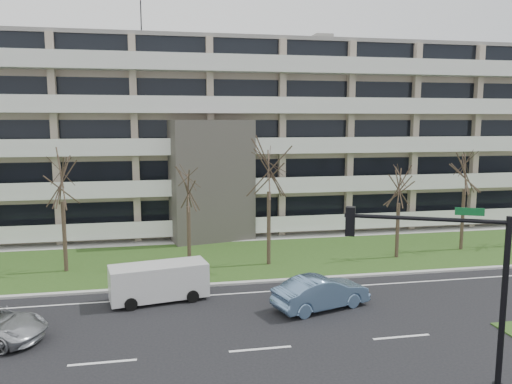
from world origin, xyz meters
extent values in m
plane|color=black|center=(0.00, 0.00, 0.00)|extent=(160.00, 160.00, 0.00)
cube|color=#284717|center=(0.00, 13.00, 0.03)|extent=(90.00, 10.00, 0.06)
cube|color=#B2B2AD|center=(0.00, 8.00, 0.06)|extent=(90.00, 0.35, 0.12)
cube|color=#B2B2AD|center=(0.00, 18.50, 0.04)|extent=(90.00, 2.00, 0.08)
cube|color=white|center=(0.00, 6.50, 0.01)|extent=(90.00, 0.12, 0.01)
cube|color=#B6A28D|center=(0.00, 25.50, 7.50)|extent=(60.00, 12.00, 15.00)
cube|color=gray|center=(0.00, 25.50, 15.15)|extent=(60.50, 12.50, 0.30)
cube|color=#4C4742|center=(0.00, 18.50, 4.50)|extent=(6.39, 3.69, 9.00)
cube|color=black|center=(0.00, 18.30, 2.00)|extent=(4.92, 1.19, 3.50)
cylinder|color=black|center=(-5.00, 25.50, 17.00)|extent=(0.10, 0.10, 3.50)
cube|color=black|center=(0.00, 19.48, 2.10)|extent=(58.00, 0.10, 1.80)
cube|color=white|center=(0.00, 18.80, 0.60)|extent=(58.00, 1.40, 0.22)
cube|color=white|center=(0.00, 18.15, 1.20)|extent=(58.00, 0.08, 1.00)
cube|color=black|center=(0.00, 19.48, 5.10)|extent=(58.00, 0.10, 1.80)
cube|color=white|center=(0.00, 18.80, 3.60)|extent=(58.00, 1.40, 0.22)
cube|color=white|center=(0.00, 18.15, 4.20)|extent=(58.00, 0.08, 1.00)
cube|color=black|center=(0.00, 19.48, 8.10)|extent=(58.00, 0.10, 1.80)
cube|color=white|center=(0.00, 18.80, 6.60)|extent=(58.00, 1.40, 0.22)
cube|color=white|center=(0.00, 18.15, 7.20)|extent=(58.00, 0.08, 1.00)
cube|color=black|center=(0.00, 19.48, 11.10)|extent=(58.00, 0.10, 1.80)
cube|color=white|center=(0.00, 18.80, 9.60)|extent=(58.00, 1.40, 0.22)
cube|color=white|center=(0.00, 18.15, 10.20)|extent=(58.00, 0.08, 1.00)
cube|color=black|center=(0.00, 19.48, 14.10)|extent=(58.00, 0.10, 1.80)
cube|color=white|center=(0.00, 18.80, 12.60)|extent=(58.00, 1.40, 0.22)
cube|color=white|center=(0.00, 18.15, 13.20)|extent=(58.00, 0.08, 1.00)
imported|color=#6587AF|center=(3.71, 3.74, 0.78)|extent=(5.03, 3.01, 1.57)
cube|color=silver|center=(-3.93, 6.26, 1.01)|extent=(5.01, 2.60, 1.68)
cube|color=black|center=(-3.93, 6.26, 1.50)|extent=(4.63, 2.41, 0.62)
cube|color=silver|center=(-1.72, 6.67, 0.88)|extent=(0.61, 1.70, 1.06)
cylinder|color=black|center=(-5.25, 5.12, 0.31)|extent=(0.65, 0.33, 0.62)
cylinder|color=black|center=(-5.57, 6.86, 0.31)|extent=(0.65, 0.33, 0.62)
cylinder|color=black|center=(-2.30, 5.67, 0.31)|extent=(0.65, 0.33, 0.62)
cylinder|color=black|center=(-2.62, 7.40, 0.31)|extent=(0.65, 0.33, 0.62)
cylinder|color=black|center=(7.12, -4.55, 2.97)|extent=(0.20, 0.20, 5.94)
cylinder|color=black|center=(4.78, -3.48, 5.74)|extent=(4.74, 2.27, 0.14)
cube|color=black|center=(2.62, -2.49, 5.54)|extent=(0.42, 0.42, 0.99)
sphere|color=red|center=(2.62, -2.49, 5.86)|extent=(0.20, 0.20, 0.20)
sphere|color=orange|center=(2.62, -2.49, 5.54)|extent=(0.20, 0.20, 0.20)
sphere|color=green|center=(2.62, -2.49, 5.23)|extent=(0.20, 0.20, 0.20)
cube|color=#0C5926|center=(6.04, -4.05, 6.04)|extent=(0.83, 0.41, 0.25)
cylinder|color=#382B21|center=(-9.40, 12.15, 2.12)|extent=(0.24, 0.24, 4.24)
cylinder|color=#382B21|center=(-2.12, 11.81, 1.89)|extent=(0.24, 0.24, 3.78)
cylinder|color=#382B21|center=(2.78, 11.33, 2.31)|extent=(0.24, 0.24, 4.63)
cylinder|color=#382B21|center=(11.38, 11.34, 1.82)|extent=(0.24, 0.24, 3.65)
cylinder|color=#382B21|center=(16.75, 12.40, 2.14)|extent=(0.24, 0.24, 4.28)
camera|label=1|loc=(-3.63, -18.23, 8.92)|focal=35.00mm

